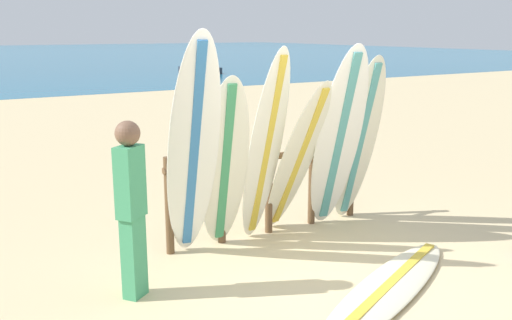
% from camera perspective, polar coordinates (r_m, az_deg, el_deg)
% --- Properties ---
extents(ground_plane, '(120.00, 120.00, 0.00)m').
position_cam_1_polar(ground_plane, '(5.58, 7.85, -12.85)').
color(ground_plane, '#D3BC8C').
extents(surfboard_rack, '(2.69, 0.09, 1.10)m').
position_cam_1_polar(surfboard_rack, '(6.80, 1.31, -2.06)').
color(surfboard_rack, brown).
rests_on(surfboard_rack, ground).
extents(surfboard_leaning_far_left, '(0.69, 1.04, 2.45)m').
position_cam_1_polar(surfboard_leaning_far_left, '(5.76, -6.36, 0.92)').
color(surfboard_leaning_far_left, white).
rests_on(surfboard_leaning_far_left, ground).
extents(surfboard_leaning_left, '(0.65, 0.77, 2.00)m').
position_cam_1_polar(surfboard_leaning_left, '(6.12, -3.18, -0.50)').
color(surfboard_leaning_left, silver).
rests_on(surfboard_leaning_left, ground).
extents(surfboard_leaning_center_left, '(0.59, 0.72, 2.27)m').
position_cam_1_polar(surfboard_leaning_center_left, '(6.35, 0.97, 1.30)').
color(surfboard_leaning_center_left, white).
rests_on(surfboard_leaning_center_left, ground).
extents(surfboard_leaning_center, '(0.69, 1.02, 1.91)m').
position_cam_1_polar(surfboard_leaning_center, '(6.64, 4.21, 0.16)').
color(surfboard_leaning_center, silver).
rests_on(surfboard_leaning_center, ground).
extents(surfboard_leaning_center_right, '(0.74, 0.96, 2.30)m').
position_cam_1_polar(surfboard_leaning_center_right, '(6.79, 8.30, 2.02)').
color(surfboard_leaning_center_right, white).
rests_on(surfboard_leaning_center_right, ground).
extents(surfboard_leaning_right, '(0.60, 0.78, 2.16)m').
position_cam_1_polar(surfboard_leaning_right, '(7.13, 10.35, 1.90)').
color(surfboard_leaning_right, silver).
rests_on(surfboard_leaning_right, ground).
extents(surfboard_lying_on_sand, '(2.69, 1.61, 0.08)m').
position_cam_1_polar(surfboard_lying_on_sand, '(5.63, 13.18, -12.46)').
color(surfboard_lying_on_sand, beige).
rests_on(surfboard_lying_on_sand, ground).
extents(beachgoer_standing, '(0.31, 0.29, 1.65)m').
position_cam_1_polar(beachgoer_standing, '(5.21, -12.49, -4.21)').
color(beachgoer_standing, '#3F9966').
rests_on(beachgoer_standing, ground).
extents(small_boat_offshore, '(1.66, 2.90, 0.71)m').
position_cam_1_polar(small_boat_offshore, '(33.14, -5.68, 9.15)').
color(small_boat_offshore, '#333842').
rests_on(small_boat_offshore, ocean_water).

